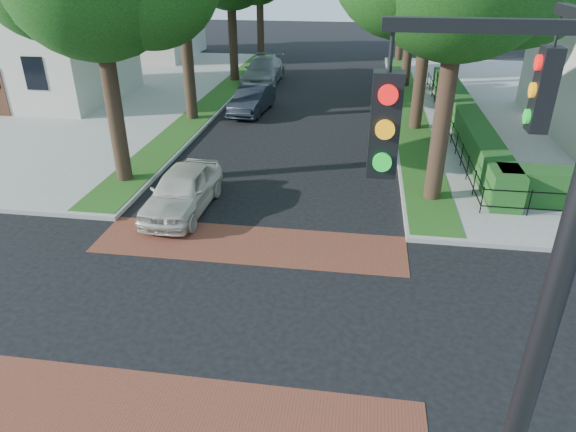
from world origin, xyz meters
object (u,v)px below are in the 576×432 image
object	(u,v)px
traffic_signal	(536,251)
parked_car_front	(182,190)
parked_car_rear	(263,71)
parked_car_middle	(252,100)

from	to	relation	value
traffic_signal	parked_car_front	world-z (taller)	traffic_signal
parked_car_front	traffic_signal	bearing A→B (deg)	-50.06
traffic_signal	parked_car_rear	size ratio (longest dim) A/B	1.48
traffic_signal	parked_car_front	distance (m)	12.73
traffic_signal	parked_car_rear	world-z (taller)	traffic_signal
traffic_signal	parked_car_front	bearing A→B (deg)	128.24
traffic_signal	parked_car_rear	xyz separation A→B (m)	(-8.49, 28.55, -3.92)
parked_car_middle	parked_car_front	bearing A→B (deg)	-83.53
traffic_signal	parked_car_middle	size ratio (longest dim) A/B	1.90
parked_car_front	parked_car_rear	distance (m)	19.08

